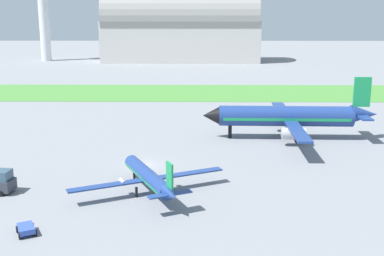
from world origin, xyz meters
TOP-DOWN VIEW (x-y plane):
  - ground_plane at (0.00, 0.00)m, footprint 600.00×600.00m
  - grass_taxiway_strip at (0.00, 64.84)m, footprint 360.00×28.00m
  - airplane_foreground_turboprop at (1.93, -11.51)m, footprint 18.62×16.18m
  - airplane_midfield_jet at (24.06, 15.62)m, footprint 30.56×31.18m
  - baggage_cart_near_gate at (-9.44, -23.03)m, footprint 2.65×2.92m
  - hangar_distant at (0.39, 150.99)m, footprint 68.19×25.43m
  - control_tower at (-60.23, 152.03)m, footprint 8.00×8.00m

SIDE VIEW (x-z plane):
  - ground_plane at x=0.00m, z-range 0.00..0.00m
  - grass_taxiway_strip at x=0.00m, z-range 0.00..0.08m
  - baggage_cart_near_gate at x=-9.44m, z-range 0.12..1.02m
  - airplane_foreground_turboprop at x=1.93m, z-range -0.81..5.20m
  - airplane_midfield_jet at x=24.06m, z-range -1.54..9.49m
  - hangar_distant at x=0.39m, z-range -0.72..32.07m
  - control_tower at x=-60.23m, z-range 3.33..41.52m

